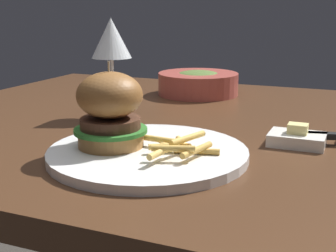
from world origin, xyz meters
TOP-DOWN VIEW (x-y plane):
  - dining_table at (0.00, 0.00)m, footprint 1.16×0.96m
  - main_plate at (0.04, -0.24)m, footprint 0.30×0.30m
  - burger_sandwich at (-0.02, -0.25)m, footprint 0.11×0.11m
  - fries_pile at (0.09, -0.25)m, footprint 0.12×0.12m
  - wine_glass at (-0.14, -0.02)m, footprint 0.08×0.08m
  - butter_dish at (0.23, -0.09)m, footprint 0.09×0.06m
  - soup_bowl at (-0.06, 0.28)m, footprint 0.20×0.20m

SIDE VIEW (x-z plane):
  - dining_table at x=0.00m, z-range 0.28..1.02m
  - main_plate at x=0.04m, z-range 0.74..0.75m
  - butter_dish at x=0.23m, z-range 0.73..0.77m
  - fries_pile at x=0.09m, z-range 0.75..0.78m
  - soup_bowl at x=-0.06m, z-range 0.74..0.80m
  - burger_sandwich at x=-0.02m, z-range 0.75..0.88m
  - wine_glass at x=-0.14m, z-range 0.79..0.99m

